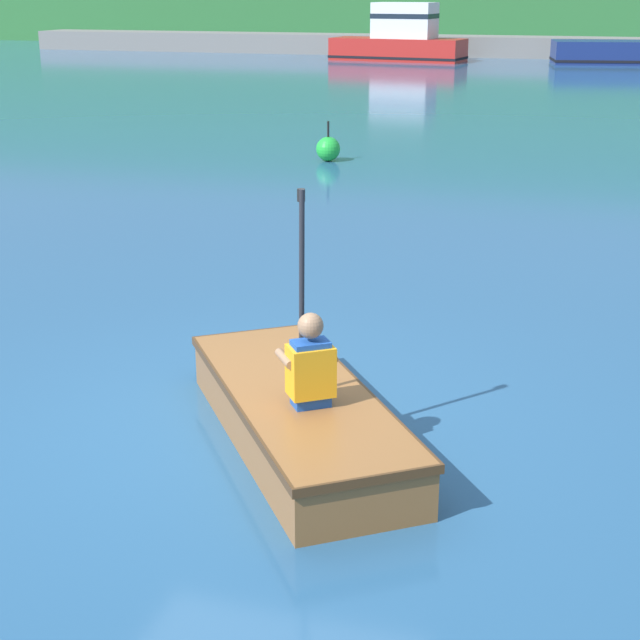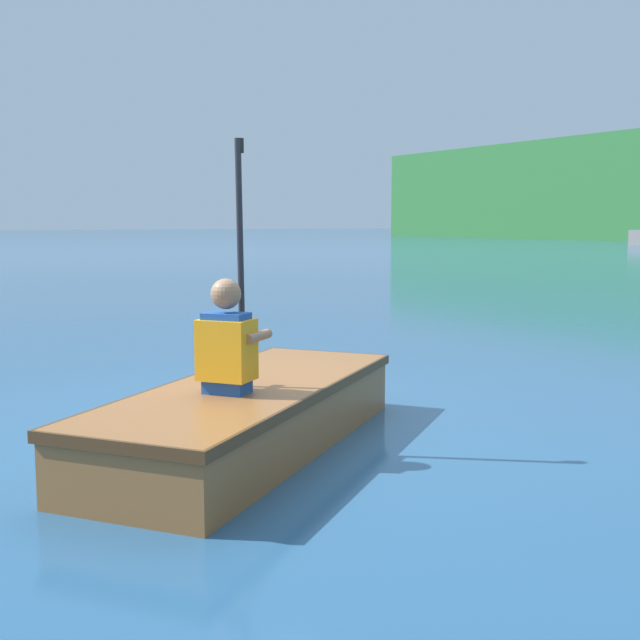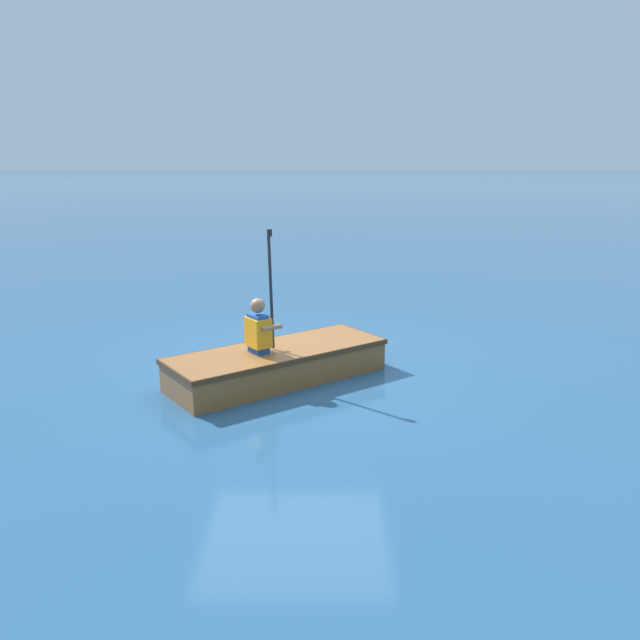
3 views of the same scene
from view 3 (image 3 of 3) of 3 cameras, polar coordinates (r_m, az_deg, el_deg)
The scene contains 3 objects.
ground_plane at distance 7.96m, azimuth -2.41°, elevation -4.30°, with size 300.00×300.00×0.00m, color #28567F.
rowboat_foreground at distance 7.47m, azimuth -3.62°, elevation -3.79°, with size 2.31×2.68×0.39m.
person_paddler at distance 7.20m, azimuth -5.60°, elevation -0.69°, with size 0.45×0.45×1.41m.
Camera 3 is at (7.53, 0.35, 2.55)m, focal length 35.00 mm.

